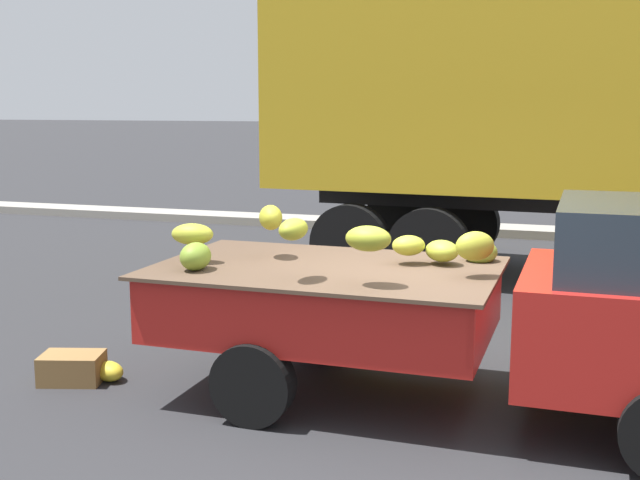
# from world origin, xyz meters

# --- Properties ---
(ground) EXTENTS (220.00, 220.00, 0.00)m
(ground) POSITION_xyz_m (0.00, 0.00, 0.00)
(ground) COLOR #28282B
(curb_strip) EXTENTS (80.00, 0.80, 0.16)m
(curb_strip) POSITION_xyz_m (0.00, 9.10, 0.08)
(curb_strip) COLOR gray
(curb_strip) RESTS_ON ground
(pickup_truck) EXTENTS (4.90, 1.88, 1.70)m
(pickup_truck) POSITION_xyz_m (1.20, 0.13, 0.88)
(pickup_truck) COLOR #B21E19
(pickup_truck) RESTS_ON ground
(fallen_banana_bunch_near_tailgate) EXTENTS (0.38, 0.33, 0.17)m
(fallen_banana_bunch_near_tailgate) POSITION_xyz_m (-2.66, -0.14, 0.08)
(fallen_banana_bunch_near_tailgate) COLOR gold
(fallen_banana_bunch_near_tailgate) RESTS_ON ground
(produce_crate) EXTENTS (0.60, 0.49, 0.25)m
(produce_crate) POSITION_xyz_m (-2.93, -0.27, 0.13)
(produce_crate) COLOR olive
(produce_crate) RESTS_ON ground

